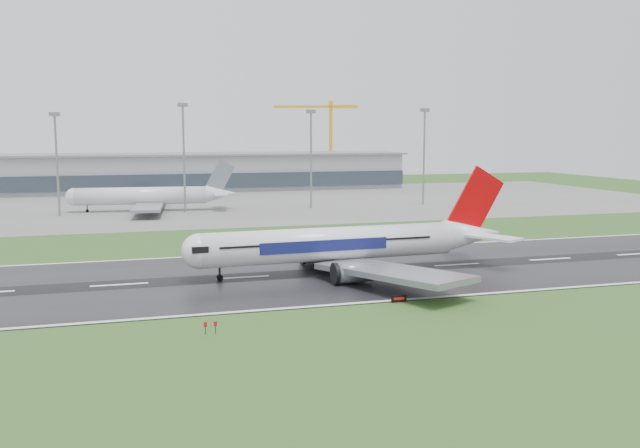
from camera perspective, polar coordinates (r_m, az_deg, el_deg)
name	(u,v)px	position (r m, az deg, el deg)	size (l,w,h in m)	color
ground	(119,285)	(113.10, -16.64, -4.99)	(520.00, 520.00, 0.00)	#294F1D
runway	(119,285)	(113.09, -16.64, -4.97)	(400.00, 45.00, 0.10)	black
apron	(122,206)	(236.71, -16.46, 1.50)	(400.00, 130.00, 0.08)	slate
terminal	(121,174)	(295.95, -16.48, 4.12)	(240.00, 36.00, 15.00)	gray
main_airliner	(352,223)	(117.06, 2.77, 0.12)	(58.94, 56.13, 17.40)	white
parked_airliner	(148,186)	(217.16, -14.33, 3.10)	(52.65, 49.01, 15.43)	silver
tower_crane	(331,142)	(324.80, 0.92, 6.93)	(40.15, 2.19, 40.00)	gold
runway_sign	(399,299)	(98.16, 6.69, -6.32)	(2.30, 0.26, 1.04)	black
floodmast_2	(57,167)	(211.56, -21.38, 4.54)	(0.64, 0.64, 29.15)	gray
floodmast_3	(184,160)	(211.35, -11.45, 5.33)	(0.64, 0.64, 32.26)	gray
floodmast_4	(311,161)	(218.48, -0.77, 5.34)	(0.64, 0.64, 30.63)	gray
floodmast_5	(424,159)	(232.23, 8.80, 5.49)	(0.64, 0.64, 31.47)	gray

